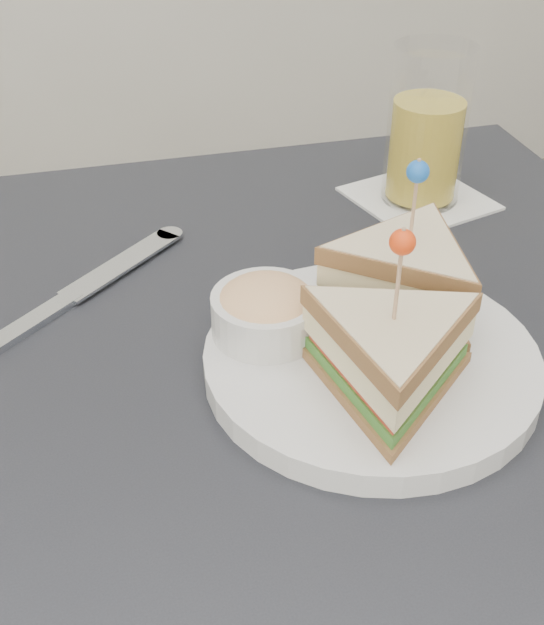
# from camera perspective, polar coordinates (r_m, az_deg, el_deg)

# --- Properties ---
(table) EXTENTS (0.80, 0.80, 0.75)m
(table) POSITION_cam_1_polar(r_m,az_deg,el_deg) (0.63, -0.66, -10.02)
(table) COLOR black
(table) RESTS_ON ground
(plate_meal) EXTENTS (0.29, 0.29, 0.15)m
(plate_meal) POSITION_cam_1_polar(r_m,az_deg,el_deg) (0.57, 7.79, -0.77)
(plate_meal) COLOR silver
(plate_meal) RESTS_ON table
(cutlery_knife) EXTENTS (0.20, 0.18, 0.01)m
(cutlery_knife) POSITION_cam_1_polar(r_m,az_deg,el_deg) (0.68, -14.05, 1.35)
(cutlery_knife) COLOR silver
(cutlery_knife) RESTS_ON table
(drink_set) EXTENTS (0.15, 0.15, 0.16)m
(drink_set) POSITION_cam_1_polar(r_m,az_deg,el_deg) (0.80, 11.16, 12.52)
(drink_set) COLOR silver
(drink_set) RESTS_ON table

